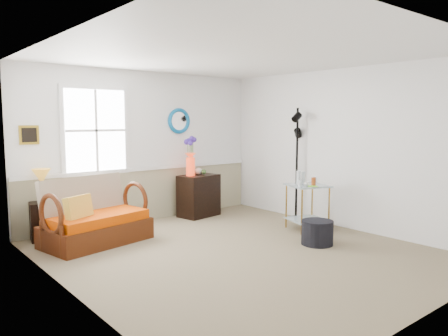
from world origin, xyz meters
TOP-DOWN VIEW (x-y plane):
  - floor at (0.00, 0.00)m, footprint 4.50×5.00m
  - ceiling at (0.00, 0.00)m, footprint 4.50×5.00m
  - walls at (0.00, 0.00)m, footprint 4.51×5.01m
  - wainscot at (0.00, 2.48)m, footprint 4.46×0.02m
  - chair_rail at (0.00, 2.47)m, footprint 4.46×0.04m
  - window at (-0.90, 2.47)m, footprint 1.14×0.06m
  - picture at (-1.92, 2.48)m, footprint 0.28×0.03m
  - mirror at (0.70, 2.48)m, footprint 0.47×0.07m
  - loveseat at (-1.29, 1.64)m, footprint 1.57×1.08m
  - throw_pillow at (-1.58, 1.53)m, footprint 0.43×0.28m
  - lamp_stand at (-1.85, 2.30)m, footprint 0.38×0.38m
  - table_lamp at (-1.82, 2.33)m, footprint 0.37×0.37m
  - potted_plant at (-1.72, 2.28)m, footprint 0.32×0.35m
  - cabinet at (0.90, 2.15)m, footprint 0.78×0.57m
  - flower_vase at (0.73, 2.17)m, footprint 0.23×0.23m
  - side_table at (1.65, 0.22)m, footprint 0.74×0.74m
  - tabletop_items at (1.60, 0.19)m, footprint 0.51×0.51m
  - floor_lamp at (2.10, 0.85)m, footprint 0.30×0.30m
  - ottoman at (1.11, -0.42)m, footprint 0.46×0.46m

SIDE VIEW (x-z plane):
  - floor at x=0.00m, z-range -0.01..0.01m
  - ottoman at x=1.11m, z-range 0.00..0.35m
  - lamp_stand at x=-1.85m, z-range 0.00..0.57m
  - side_table at x=1.65m, z-range 0.00..0.74m
  - cabinet at x=0.90m, z-range 0.00..0.76m
  - wainscot at x=0.00m, z-range 0.00..0.90m
  - loveseat at x=-1.29m, z-range 0.00..0.94m
  - throw_pillow at x=-1.58m, z-range 0.31..0.74m
  - potted_plant at x=-1.72m, z-range 0.57..0.83m
  - table_lamp at x=-1.82m, z-range 0.57..1.06m
  - tabletop_items at x=1.60m, z-range 0.74..0.96m
  - chair_rail at x=0.00m, z-range 0.89..0.95m
  - floor_lamp at x=2.10m, z-range 0.00..1.98m
  - flower_vase at x=0.73m, z-range 0.76..1.45m
  - walls at x=0.00m, z-range 0.00..2.60m
  - picture at x=-1.92m, z-range 1.41..1.69m
  - window at x=-0.90m, z-range 0.88..2.32m
  - mirror at x=0.70m, z-range 1.51..1.99m
  - ceiling at x=0.00m, z-range 2.60..2.60m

